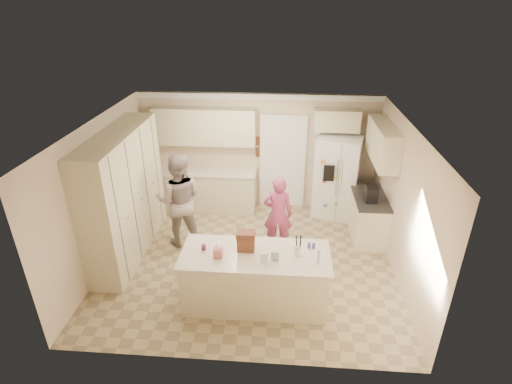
# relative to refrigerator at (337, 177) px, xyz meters

# --- Properties ---
(floor) EXTENTS (5.20, 4.60, 0.02)m
(floor) POSITION_rel_refrigerator_xyz_m (-1.73, -1.90, -0.91)
(floor) COLOR tan
(floor) RESTS_ON ground
(ceiling) EXTENTS (5.20, 4.60, 0.02)m
(ceiling) POSITION_rel_refrigerator_xyz_m (-1.73, -1.90, 1.71)
(ceiling) COLOR white
(ceiling) RESTS_ON wall_back
(wall_back) EXTENTS (5.20, 0.02, 2.60)m
(wall_back) POSITION_rel_refrigerator_xyz_m (-1.73, 0.41, 0.40)
(wall_back) COLOR beige
(wall_back) RESTS_ON ground
(wall_front) EXTENTS (5.20, 0.02, 2.60)m
(wall_front) POSITION_rel_refrigerator_xyz_m (-1.73, -4.21, 0.40)
(wall_front) COLOR beige
(wall_front) RESTS_ON ground
(wall_left) EXTENTS (0.02, 4.60, 2.60)m
(wall_left) POSITION_rel_refrigerator_xyz_m (-4.34, -1.90, 0.40)
(wall_left) COLOR beige
(wall_left) RESTS_ON ground
(wall_right) EXTENTS (0.02, 4.60, 2.60)m
(wall_right) POSITION_rel_refrigerator_xyz_m (0.88, -1.90, 0.40)
(wall_right) COLOR beige
(wall_right) RESTS_ON ground
(crown_back) EXTENTS (5.20, 0.08, 0.12)m
(crown_back) POSITION_rel_refrigerator_xyz_m (-1.73, 0.36, 1.63)
(crown_back) COLOR white
(crown_back) RESTS_ON wall_back
(pantry_bank) EXTENTS (0.60, 2.60, 2.35)m
(pantry_bank) POSITION_rel_refrigerator_xyz_m (-4.03, -1.70, 0.28)
(pantry_bank) COLOR beige
(pantry_bank) RESTS_ON floor
(back_base_cab) EXTENTS (2.20, 0.60, 0.88)m
(back_base_cab) POSITION_rel_refrigerator_xyz_m (-2.88, 0.10, -0.46)
(back_base_cab) COLOR beige
(back_base_cab) RESTS_ON floor
(back_countertop) EXTENTS (2.24, 0.63, 0.04)m
(back_countertop) POSITION_rel_refrigerator_xyz_m (-2.88, 0.09, 0.00)
(back_countertop) COLOR beige
(back_countertop) RESTS_ON back_base_cab
(back_upper_cab) EXTENTS (2.20, 0.35, 0.80)m
(back_upper_cab) POSITION_rel_refrigerator_xyz_m (-2.88, 0.23, 1.00)
(back_upper_cab) COLOR beige
(back_upper_cab) RESTS_ON wall_back
(doorway_opening) EXTENTS (0.90, 0.06, 2.10)m
(doorway_opening) POSITION_rel_refrigerator_xyz_m (-1.18, 0.38, 0.15)
(doorway_opening) COLOR black
(doorway_opening) RESTS_ON floor
(doorway_casing) EXTENTS (1.02, 0.03, 2.22)m
(doorway_casing) POSITION_rel_refrigerator_xyz_m (-1.18, 0.35, 0.15)
(doorway_casing) COLOR white
(doorway_casing) RESTS_ON floor
(wall_frame_upper) EXTENTS (0.15, 0.02, 0.20)m
(wall_frame_upper) POSITION_rel_refrigerator_xyz_m (-1.71, 0.37, 0.65)
(wall_frame_upper) COLOR brown
(wall_frame_upper) RESTS_ON wall_back
(wall_frame_lower) EXTENTS (0.15, 0.02, 0.20)m
(wall_frame_lower) POSITION_rel_refrigerator_xyz_m (-1.71, 0.37, 0.38)
(wall_frame_lower) COLOR brown
(wall_frame_lower) RESTS_ON wall_back
(refrigerator) EXTENTS (1.05, 0.91, 1.80)m
(refrigerator) POSITION_rel_refrigerator_xyz_m (0.00, 0.00, 0.00)
(refrigerator) COLOR white
(refrigerator) RESTS_ON floor
(fridge_seam) EXTENTS (0.02, 0.02, 1.78)m
(fridge_seam) POSITION_rel_refrigerator_xyz_m (0.00, -0.35, 0.00)
(fridge_seam) COLOR gray
(fridge_seam) RESTS_ON refrigerator
(fridge_dispenser) EXTENTS (0.22, 0.03, 0.35)m
(fridge_dispenser) POSITION_rel_refrigerator_xyz_m (-0.22, -0.37, 0.25)
(fridge_dispenser) COLOR black
(fridge_dispenser) RESTS_ON refrigerator
(fridge_handle_l) EXTENTS (0.02, 0.02, 0.85)m
(fridge_handle_l) POSITION_rel_refrigerator_xyz_m (-0.05, -0.37, 0.15)
(fridge_handle_l) COLOR silver
(fridge_handle_l) RESTS_ON refrigerator
(fridge_handle_r) EXTENTS (0.02, 0.02, 0.85)m
(fridge_handle_r) POSITION_rel_refrigerator_xyz_m (0.05, -0.37, 0.15)
(fridge_handle_r) COLOR silver
(fridge_handle_r) RESTS_ON refrigerator
(over_fridge_cab) EXTENTS (0.95, 0.35, 0.45)m
(over_fridge_cab) POSITION_rel_refrigerator_xyz_m (-0.08, 0.23, 1.20)
(over_fridge_cab) COLOR beige
(over_fridge_cab) RESTS_ON wall_back
(right_base_cab) EXTENTS (0.60, 1.20, 0.88)m
(right_base_cab) POSITION_rel_refrigerator_xyz_m (0.57, -0.90, -0.46)
(right_base_cab) COLOR beige
(right_base_cab) RESTS_ON floor
(right_countertop) EXTENTS (0.63, 1.24, 0.04)m
(right_countertop) POSITION_rel_refrigerator_xyz_m (0.56, -0.90, 0.00)
(right_countertop) COLOR #2D2B28
(right_countertop) RESTS_ON right_base_cab
(right_upper_cab) EXTENTS (0.35, 1.50, 0.70)m
(right_upper_cab) POSITION_rel_refrigerator_xyz_m (0.69, -0.70, 1.05)
(right_upper_cab) COLOR beige
(right_upper_cab) RESTS_ON wall_right
(coffee_maker) EXTENTS (0.22, 0.28, 0.30)m
(coffee_maker) POSITION_rel_refrigerator_xyz_m (0.52, -1.10, 0.17)
(coffee_maker) COLOR black
(coffee_maker) RESTS_ON right_countertop
(island_base) EXTENTS (2.20, 0.90, 0.88)m
(island_base) POSITION_rel_refrigerator_xyz_m (-1.53, -3.00, -0.46)
(island_base) COLOR beige
(island_base) RESTS_ON floor
(island_top) EXTENTS (2.28, 0.96, 0.05)m
(island_top) POSITION_rel_refrigerator_xyz_m (-1.53, -3.00, 0.00)
(island_top) COLOR beige
(island_top) RESTS_ON island_base
(utensil_crock) EXTENTS (0.13, 0.13, 0.15)m
(utensil_crock) POSITION_rel_refrigerator_xyz_m (-0.88, -2.95, 0.10)
(utensil_crock) COLOR white
(utensil_crock) RESTS_ON island_top
(tissue_box) EXTENTS (0.13, 0.13, 0.14)m
(tissue_box) POSITION_rel_refrigerator_xyz_m (-2.08, -3.10, 0.10)
(tissue_box) COLOR #D46A6C
(tissue_box) RESTS_ON island_top
(tissue_plume) EXTENTS (0.08, 0.08, 0.08)m
(tissue_plume) POSITION_rel_refrigerator_xyz_m (-2.08, -3.10, 0.20)
(tissue_plume) COLOR white
(tissue_plume) RESTS_ON tissue_box
(dollhouse_body) EXTENTS (0.26, 0.18, 0.22)m
(dollhouse_body) POSITION_rel_refrigerator_xyz_m (-1.68, -2.90, 0.14)
(dollhouse_body) COLOR brown
(dollhouse_body) RESTS_ON island_top
(dollhouse_roof) EXTENTS (0.28, 0.20, 0.10)m
(dollhouse_roof) POSITION_rel_refrigerator_xyz_m (-1.68, -2.90, 0.30)
(dollhouse_roof) COLOR #592D1E
(dollhouse_roof) RESTS_ON dollhouse_body
(jam_jar) EXTENTS (0.07, 0.07, 0.09)m
(jam_jar) POSITION_rel_refrigerator_xyz_m (-2.33, -2.95, 0.07)
(jam_jar) COLOR #59263F
(jam_jar) RESTS_ON island_top
(greeting_card_a) EXTENTS (0.12, 0.06, 0.16)m
(greeting_card_a) POSITION_rel_refrigerator_xyz_m (-1.38, -3.20, 0.11)
(greeting_card_a) COLOR white
(greeting_card_a) RESTS_ON island_top
(greeting_card_b) EXTENTS (0.12, 0.05, 0.16)m
(greeting_card_b) POSITION_rel_refrigerator_xyz_m (-1.23, -3.15, 0.11)
(greeting_card_b) COLOR silver
(greeting_card_b) RESTS_ON island_top
(water_bottle) EXTENTS (0.07, 0.07, 0.24)m
(water_bottle) POSITION_rel_refrigerator_xyz_m (-0.58, -3.15, 0.14)
(water_bottle) COLOR silver
(water_bottle) RESTS_ON island_top
(shaker_salt) EXTENTS (0.05, 0.05, 0.09)m
(shaker_salt) POSITION_rel_refrigerator_xyz_m (-0.71, -2.78, 0.07)
(shaker_salt) COLOR #354494
(shaker_salt) RESTS_ON island_top
(shaker_pepper) EXTENTS (0.05, 0.05, 0.09)m
(shaker_pepper) POSITION_rel_refrigerator_xyz_m (-0.64, -2.78, 0.07)
(shaker_pepper) COLOR #354494
(shaker_pepper) RESTS_ON island_top
(teen_boy) EXTENTS (0.98, 0.80, 1.87)m
(teen_boy) POSITION_rel_refrigerator_xyz_m (-3.11, -1.39, 0.04)
(teen_boy) COLOR gray
(teen_boy) RESTS_ON floor
(teen_girl) EXTENTS (0.55, 0.36, 1.51)m
(teen_girl) POSITION_rel_refrigerator_xyz_m (-1.23, -1.44, -0.14)
(teen_girl) COLOR #B43A6A
(teen_girl) RESTS_ON floor
(fridge_magnets) EXTENTS (0.76, 0.02, 1.44)m
(fridge_magnets) POSITION_rel_refrigerator_xyz_m (0.00, -0.36, 0.00)
(fridge_magnets) COLOR tan
(fridge_magnets) RESTS_ON refrigerator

